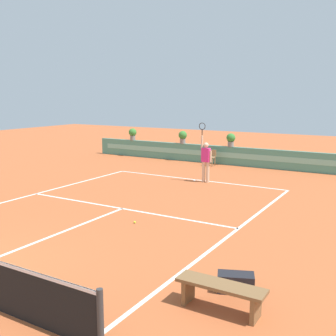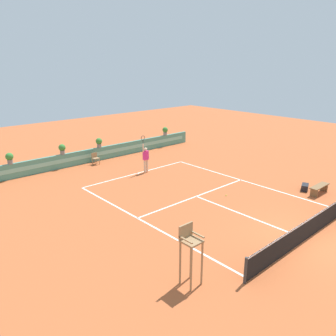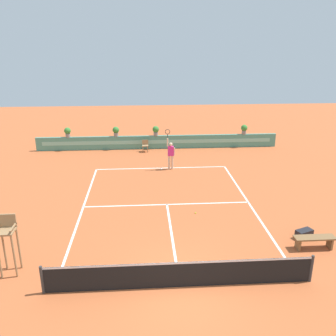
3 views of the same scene
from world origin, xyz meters
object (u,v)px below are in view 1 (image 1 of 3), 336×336
Objects in this scene: tennis_ball_near_baseline at (135,222)px; tennis_player at (206,158)px; bench_courtside at (221,291)px; potted_plant_centre at (231,139)px; potted_plant_far_left at (133,133)px; gear_bag at (236,283)px; potted_plant_left at (183,136)px; ball_kid_chair at (211,157)px.

tennis_player is at bearing 96.24° from tennis_ball_near_baseline.
potted_plant_centre reaches higher than bench_courtside.
tennis_player is 6.47m from tennis_ball_near_baseline.
bench_courtside is at bearing -68.67° from potted_plant_centre.
tennis_player is 4.80m from potted_plant_centre.
potted_plant_far_left is (-12.10, 14.41, 1.04)m from bench_courtside.
bench_courtside reaches higher than gear_bag.
potted_plant_far_left is 6.47m from potted_plant_centre.
tennis_player is at bearing -51.97° from potted_plant_left.
gear_bag is at bearing 92.41° from bench_courtside.
ball_kid_chair is 0.33× the size of tennis_player.
bench_courtside is 2.21× the size of potted_plant_centre.
potted_plant_left is (3.52, 0.00, 0.00)m from potted_plant_far_left.
tennis_player is 3.57× the size of potted_plant_centre.
bench_courtside is 5.36m from tennis_ball_near_baseline.
bench_courtside is 2.21× the size of potted_plant_far_left.
gear_bag is 10.13m from tennis_player.
ball_kid_chair is 1.21× the size of gear_bag.
potted_plant_left reaches higher than gear_bag.
tennis_player is at bearing 116.74° from bench_courtside.
bench_courtside is 2.29× the size of gear_bag.
potted_plant_centre is at bearing 42.12° from ball_kid_chair.
ball_kid_chair is 1.17× the size of potted_plant_centre.
bench_courtside is at bearing -38.54° from tennis_ball_near_baseline.
potted_plant_centre is (6.47, 0.00, 0.00)m from potted_plant_far_left.
potted_plant_centre is (-5.59, 13.59, 1.23)m from gear_bag.
tennis_ball_near_baseline is (2.25, -10.35, -0.44)m from ball_kid_chair.
potted_plant_far_left is 1.00× the size of potted_plant_left.
potted_plant_centre is (-1.45, 11.08, 1.38)m from tennis_ball_near_baseline.
gear_bag is 0.27× the size of tennis_player.
potted_plant_far_left is at bearing 130.01° from bench_courtside.
potted_plant_left reaches higher than tennis_ball_near_baseline.
potted_plant_centre is at bearing 0.00° from potted_plant_far_left.
bench_courtside reaches higher than tennis_ball_near_baseline.
potted_plant_left is at bearing 0.00° from potted_plant_far_left.
potted_plant_left is at bearing 120.76° from bench_courtside.
tennis_player reaches higher than gear_bag.
ball_kid_chair is 4.33m from tennis_player.
bench_courtside is 10.86m from tennis_player.
tennis_ball_near_baseline is 13.68m from potted_plant_far_left.
ball_kid_chair is 5.78m from potted_plant_far_left.
potted_plant_left is at bearing 111.64° from tennis_ball_near_baseline.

